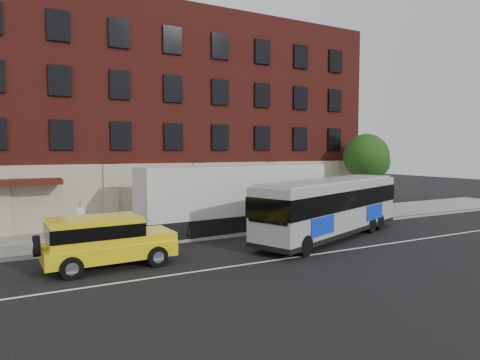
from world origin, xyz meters
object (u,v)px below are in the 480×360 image
sign_pole (81,223)px  shipping_container (236,199)px  city_bus (332,206)px  yellow_suv (103,239)px  street_tree (367,158)px

sign_pole → shipping_container: (9.24, 1.34, 0.57)m
city_bus → yellow_suv: (-12.68, -0.27, -0.60)m
street_tree → city_bus: street_tree is taller
shipping_container → sign_pole: bearing=-171.8°
city_bus → shipping_container: size_ratio=1.00×
yellow_suv → shipping_container: (8.73, 4.54, 0.77)m
shipping_container → city_bus: bearing=-47.2°
street_tree → yellow_suv: street_tree is taller
street_tree → yellow_suv: (-21.53, -6.54, -3.16)m
street_tree → yellow_suv: 22.72m
yellow_suv → shipping_container: shipping_container is taller
yellow_suv → street_tree: bearing=16.9°
city_bus → shipping_container: (-3.95, 4.26, 0.16)m
street_tree → yellow_suv: size_ratio=1.08×
street_tree → shipping_container: size_ratio=0.50×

